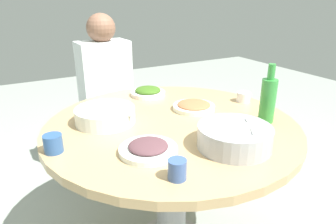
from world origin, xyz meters
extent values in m
cylinder|color=#99999E|center=(0.00, 0.00, 0.37)|extent=(0.15, 0.15, 0.68)
cylinder|color=tan|center=(0.00, 0.00, 0.72)|extent=(1.17, 1.17, 0.04)
cylinder|color=#B2B5BA|center=(-0.09, 0.33, 0.79)|extent=(0.29, 0.29, 0.09)
ellipsoid|color=white|center=(-0.09, 0.33, 0.79)|extent=(0.24, 0.24, 0.10)
cube|color=white|center=(-0.16, 0.37, 0.83)|extent=(0.13, 0.16, 0.01)
cylinder|color=white|center=(0.27, -0.15, 0.78)|extent=(0.28, 0.28, 0.07)
cylinder|color=black|center=(0.27, -0.15, 0.77)|extent=(0.24, 0.24, 0.05)
cylinder|color=silver|center=(0.27, -0.15, 0.80)|extent=(0.17, 0.26, 0.01)
cylinder|color=white|center=(-0.08, -0.42, 0.75)|extent=(0.20, 0.20, 0.02)
ellipsoid|color=#3A651C|center=(-0.08, -0.42, 0.77)|extent=(0.15, 0.15, 0.04)
cylinder|color=white|center=(-0.18, -0.09, 0.75)|extent=(0.22, 0.22, 0.02)
ellipsoid|color=#BD6941|center=(-0.18, -0.09, 0.77)|extent=(0.17, 0.17, 0.03)
cylinder|color=white|center=(0.22, 0.21, 0.75)|extent=(0.22, 0.22, 0.02)
ellipsoid|color=brown|center=(0.22, 0.21, 0.77)|extent=(0.15, 0.15, 0.04)
cylinder|color=green|center=(-0.39, 0.20, 0.84)|extent=(0.07, 0.07, 0.20)
cylinder|color=green|center=(-0.39, 0.20, 0.98)|extent=(0.03, 0.03, 0.07)
cylinder|color=#2E548F|center=(0.53, 0.03, 0.78)|extent=(0.07, 0.07, 0.07)
cylinder|color=white|center=(-0.49, -0.06, 0.77)|extent=(0.07, 0.07, 0.05)
cylinder|color=#3C5A99|center=(0.21, 0.41, 0.78)|extent=(0.06, 0.06, 0.07)
cylinder|color=brown|center=(0.03, -0.88, 0.21)|extent=(0.31, 0.31, 0.43)
cube|color=#2D333D|center=(0.03, -0.88, 0.49)|extent=(0.33, 0.35, 0.12)
cube|color=silver|center=(0.03, -0.88, 0.78)|extent=(0.35, 0.21, 0.46)
sphere|color=brown|center=(0.03, -0.88, 1.09)|extent=(0.19, 0.19, 0.19)
camera|label=1|loc=(0.65, 1.13, 1.30)|focal=32.52mm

